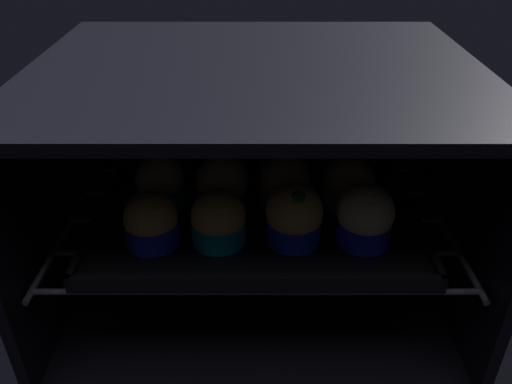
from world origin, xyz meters
TOP-DOWN VIEW (x-y plane):
  - oven_cavity at (0.00, 26.25)cm, footprint 59.00×47.00cm
  - oven_rack at (0.00, 22.00)cm, footprint 54.80×42.00cm
  - baking_tray at (0.00, 20.31)cm, footprint 45.09×35.93cm
  - muffin_row0_col0 at (-13.49, 10.91)cm, footprint 7.07×7.07cm
  - muffin_row0_col1 at (-4.85, 11.17)cm, footprint 7.11×7.11cm
  - muffin_row0_col2 at (4.90, 11.32)cm, footprint 7.44×7.44cm
  - muffin_row0_col3 at (14.01, 11.13)cm, footprint 7.39×7.39cm
  - muffin_row1_col0 at (-13.73, 20.02)cm, footprint 7.07×7.07cm
  - muffin_row1_col1 at (-4.85, 20.00)cm, footprint 7.52×7.52cm
  - muffin_row1_col2 at (4.18, 20.63)cm, footprint 7.29×7.29cm
  - muffin_row1_col3 at (13.42, 20.10)cm, footprint 7.34×7.34cm
  - muffin_row2_col0 at (-13.96, 29.44)cm, footprint 7.07×7.07cm
  - muffin_row2_col1 at (-4.77, 29.37)cm, footprint 7.50×7.50cm
  - muffin_row2_col2 at (4.33, 29.82)cm, footprint 7.68×7.68cm
  - muffin_row2_col3 at (13.73, 29.36)cm, footprint 7.41×7.41cm

SIDE VIEW (x-z plane):
  - oven_rack at x=0.00cm, z-range 13.20..14.00cm
  - baking_tray at x=0.00cm, z-range 13.57..15.77cm
  - oven_cavity at x=0.00cm, z-range -1.50..35.50cm
  - muffin_row0_col0 at x=-13.49cm, z-range 14.65..21.93cm
  - muffin_row0_col1 at x=-4.85cm, z-range 14.66..22.11cm
  - muffin_row2_col3 at x=13.73cm, z-range 14.60..22.33cm
  - muffin_row1_col3 at x=13.42cm, z-range 14.59..22.35cm
  - muffin_row1_col2 at x=4.18cm, z-range 14.67..22.38cm
  - muffin_row1_col1 at x=-4.85cm, z-range 14.68..22.49cm
  - muffin_row2_col0 at x=-13.96cm, z-range 14.76..22.58cm
  - muffin_row1_col0 at x=-13.73cm, z-range 14.76..22.61cm
  - muffin_row2_col2 at x=4.33cm, z-range 14.80..22.99cm
  - muffin_row0_col2 at x=4.90cm, z-range 14.78..23.10cm
  - muffin_row0_col3 at x=14.01cm, z-range 14.83..23.07cm
  - muffin_row2_col1 at x=-4.77cm, z-range 14.88..23.27cm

